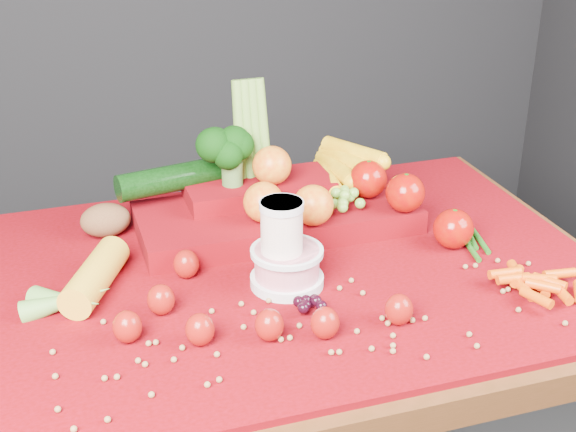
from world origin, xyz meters
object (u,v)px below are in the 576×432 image
object	(u,v)px
table	(291,318)
produce_mound	(286,197)
milk_glass	(282,242)
yogurt_bowl	(287,266)

from	to	relation	value
table	produce_mound	world-z (taller)	produce_mound
milk_glass	yogurt_bowl	xyz separation A→B (m)	(0.01, 0.00, -0.05)
table	produce_mound	bearing A→B (deg)	75.90
table	milk_glass	size ratio (longest dim) A/B	7.11
table	yogurt_bowl	world-z (taller)	yogurt_bowl
milk_glass	produce_mound	size ratio (longest dim) A/B	0.26
table	yogurt_bowl	size ratio (longest dim) A/B	8.97
yogurt_bowl	produce_mound	bearing A→B (deg)	72.78
table	milk_glass	bearing A→B (deg)	-121.41
yogurt_bowl	table	bearing A→B (deg)	64.70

